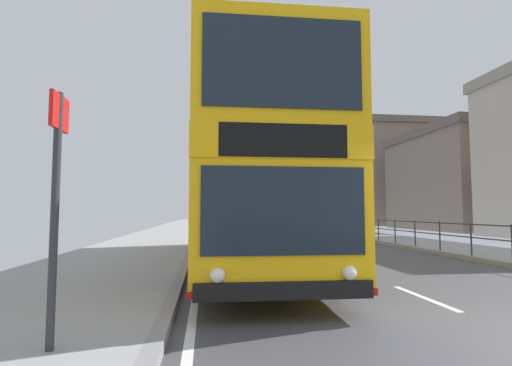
% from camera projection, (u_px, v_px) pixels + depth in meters
% --- Properties ---
extents(ground, '(15.80, 140.00, 0.20)m').
position_uv_depth(ground, '(498.00, 351.00, 4.04)').
color(ground, '#434348').
extents(double_decker_bus_main, '(2.87, 11.63, 4.48)m').
position_uv_depth(double_decker_bus_main, '(247.00, 181.00, 10.90)').
color(double_decker_bus_main, '#F4B20F').
rests_on(double_decker_bus_main, ground).
extents(pedestrian_railing_far_kerb, '(0.05, 31.12, 1.01)m').
position_uv_depth(pedestrian_railing_far_kerb, '(386.00, 227.00, 17.71)').
color(pedestrian_railing_far_kerb, '#2D3338').
rests_on(pedestrian_railing_far_kerb, ground).
extents(bus_stop_sign_near, '(0.08, 0.44, 2.57)m').
position_uv_depth(bus_stop_sign_near, '(56.00, 188.00, 3.87)').
color(bus_stop_sign_near, '#2D2D33').
rests_on(bus_stop_sign_near, ground).
extents(street_lamp_far_side, '(0.28, 0.60, 7.53)m').
position_uv_depth(street_lamp_far_side, '(361.00, 161.00, 22.72)').
color(street_lamp_far_side, '#38383D').
rests_on(street_lamp_far_side, ground).
extents(bare_tree_far_00, '(1.28, 2.86, 5.22)m').
position_uv_depth(bare_tree_far_00, '(314.00, 198.00, 37.11)').
color(bare_tree_far_00, '#4C3D2D').
rests_on(bare_tree_far_00, ground).
extents(background_building_00, '(12.74, 17.25, 11.88)m').
position_uv_depth(background_building_00, '(375.00, 177.00, 49.47)').
color(background_building_00, slate).
rests_on(background_building_00, ground).
extents(background_building_01, '(9.05, 11.85, 8.45)m').
position_uv_depth(background_building_01, '(465.00, 179.00, 32.86)').
color(background_building_01, slate).
rests_on(background_building_01, ground).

